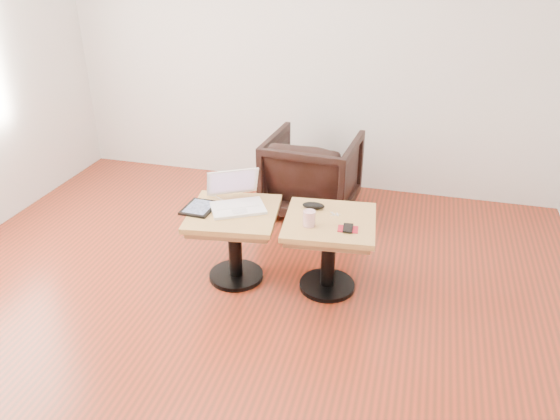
% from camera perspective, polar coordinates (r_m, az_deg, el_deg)
% --- Properties ---
extents(room_shell, '(4.52, 4.52, 2.71)m').
position_cam_1_polar(room_shell, '(2.81, -6.93, 10.08)').
color(room_shell, '#592716').
rests_on(room_shell, ground).
extents(side_table_left, '(0.65, 0.65, 0.52)m').
position_cam_1_polar(side_table_left, '(3.66, -4.81, -1.91)').
color(side_table_left, black).
rests_on(side_table_left, ground).
extents(side_table_right, '(0.63, 0.63, 0.52)m').
position_cam_1_polar(side_table_right, '(3.56, 5.16, -2.85)').
color(side_table_right, black).
rests_on(side_table_right, ground).
extents(laptop, '(0.47, 0.47, 0.23)m').
position_cam_1_polar(laptop, '(3.65, -4.61, 1.13)').
color(laptop, white).
rests_on(laptop, side_table_left).
extents(tablet, '(0.20, 0.25, 0.02)m').
position_cam_1_polar(tablet, '(3.65, -8.44, 0.22)').
color(tablet, black).
rests_on(tablet, side_table_left).
extents(charging_adapter, '(0.05, 0.05, 0.02)m').
position_cam_1_polar(charging_adapter, '(3.83, -7.00, 1.72)').
color(charging_adapter, white).
rests_on(charging_adapter, side_table_left).
extents(glasses_case, '(0.15, 0.07, 0.05)m').
position_cam_1_polar(glasses_case, '(3.61, 3.52, 0.46)').
color(glasses_case, black).
rests_on(glasses_case, side_table_right).
extents(striped_cup, '(0.08, 0.08, 0.10)m').
position_cam_1_polar(striped_cup, '(3.39, 3.06, -0.87)').
color(striped_cup, '#C55B67').
rests_on(striped_cup, side_table_right).
extents(earbuds_tangle, '(0.07, 0.04, 0.01)m').
position_cam_1_polar(earbuds_tangle, '(3.55, 5.78, -0.43)').
color(earbuds_tangle, white).
rests_on(earbuds_tangle, side_table_right).
extents(phone_on_sleeve, '(0.13, 0.12, 0.02)m').
position_cam_1_polar(phone_on_sleeve, '(3.39, 7.12, -1.94)').
color(phone_on_sleeve, maroon).
rests_on(phone_on_sleeve, side_table_right).
extents(armchair, '(0.78, 0.79, 0.68)m').
position_cam_1_polar(armchair, '(4.62, 3.38, 3.80)').
color(armchair, black).
rests_on(armchair, ground).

